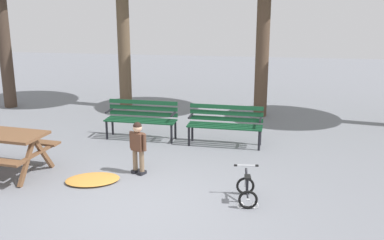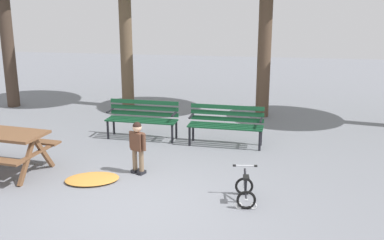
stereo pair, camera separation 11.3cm
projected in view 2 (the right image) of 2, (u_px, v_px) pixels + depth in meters
The scene contains 6 objects.
ground at pixel (140, 205), 7.13m from camera, with size 36.00×36.00×0.00m, color slate.
park_bench_far_left at pixel (143, 116), 10.33m from camera, with size 1.62×0.54×0.85m.
park_bench_left at pixel (226, 122), 9.86m from camera, with size 1.62×0.54×0.85m.
child_standing at pixel (138, 144), 8.24m from camera, with size 0.34×0.25×0.97m.
kids_bicycle at pixel (245, 190), 7.18m from camera, with size 0.42×0.59×0.54m.
leaf_pile at pixel (92, 179), 8.04m from camera, with size 0.94×0.66×0.07m, color #C68438.
Camera 2 is at (1.86, -6.30, 3.15)m, focal length 42.92 mm.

